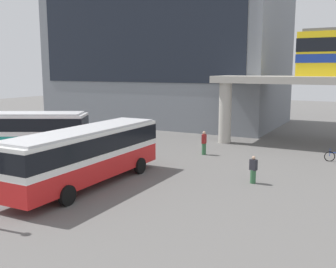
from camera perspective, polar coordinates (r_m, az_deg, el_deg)
The scene contains 6 objects.
ground_plane at distance 30.45m, azimuth -0.47°, elevation -2.86°, with size 120.00×120.00×0.00m, color #605E5B.
station_building at distance 49.53m, azimuth -0.10°, elevation 12.77°, with size 27.36×14.89×18.83m.
bus_main at distance 22.24m, azimuth -11.64°, elevation -2.37°, with size 2.85×11.06×3.22m.
bus_secondary at distance 32.04m, azimuth -21.55°, elevation 0.71°, with size 10.94×7.44×3.22m.
pedestrian_at_kerb at distance 23.01m, azimuth 12.23°, elevation -5.19°, with size 0.47×0.38×1.59m.
pedestrian_by_bike_rack at distance 30.08m, azimuth 5.23°, elevation -1.39°, with size 0.32×0.41×1.80m.
Camera 1 is at (14.26, -16.14, 6.41)m, focal length 42.13 mm.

